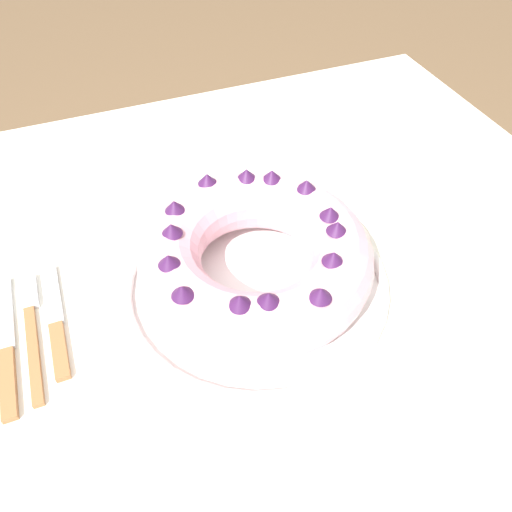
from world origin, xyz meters
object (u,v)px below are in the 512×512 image
at_px(bundt_cake, 256,255).
at_px(fork, 31,325).
at_px(serving_knife, 7,352).
at_px(cake_knife, 56,326).
at_px(serving_dish, 256,282).
at_px(napkin, 415,208).

relative_size(bundt_cake, fork, 1.48).
xyz_separation_m(serving_knife, cake_knife, (0.06, 0.02, 0.00)).
relative_size(fork, cake_knife, 1.09).
distance_m(serving_dish, napkin, 0.28).
bearing_deg(fork, serving_knife, -133.93).
bearing_deg(serving_dish, bundt_cake, 158.12).
relative_size(serving_knife, napkin, 1.44).
height_order(bundt_cake, fork, bundt_cake).
height_order(fork, napkin, fork).
bearing_deg(bundt_cake, serving_dish, -21.88).
xyz_separation_m(serving_dish, cake_knife, (-0.25, 0.03, -0.01)).
height_order(bundt_cake, napkin, bundt_cake).
xyz_separation_m(serving_dish, bundt_cake, (-0.00, 0.00, 0.05)).
relative_size(serving_dish, cake_knife, 1.90).
xyz_separation_m(bundt_cake, cake_knife, (-0.25, 0.03, -0.06)).
height_order(serving_dish, cake_knife, serving_dish).
bearing_deg(fork, serving_dish, -7.15).
bearing_deg(fork, bundt_cake, -7.15).
xyz_separation_m(fork, cake_knife, (0.03, -0.01, 0.00)).
xyz_separation_m(fork, napkin, (0.55, 0.02, -0.00)).
distance_m(bundt_cake, cake_knife, 0.25).
xyz_separation_m(fork, serving_knife, (-0.03, -0.03, -0.00)).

